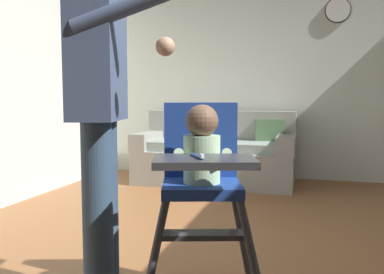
{
  "coord_description": "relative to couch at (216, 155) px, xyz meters",
  "views": [
    {
      "loc": [
        0.55,
        -2.49,
        1.01
      ],
      "look_at": [
        -0.0,
        -0.52,
        0.82
      ],
      "focal_mm": 39.11,
      "sensor_mm": 36.0,
      "label": 1
    }
  ],
  "objects": [
    {
      "name": "ground",
      "position": [
        0.51,
        -2.42,
        -0.38
      ],
      "size": [
        5.94,
        7.41,
        0.1
      ],
      "primitive_type": "cube",
      "color": "brown"
    },
    {
      "name": "wall_far",
      "position": [
        0.51,
        0.52,
        0.93
      ],
      "size": [
        5.14,
        0.06,
        2.53
      ],
      "primitive_type": "cube",
      "color": "silver",
      "rests_on": "ground"
    },
    {
      "name": "couch",
      "position": [
        0.0,
        0.0,
        0.0
      ],
      "size": [
        1.87,
        0.86,
        0.86
      ],
      "rotation": [
        0.0,
        0.0,
        -1.57
      ],
      "color": "gray",
      "rests_on": "ground"
    },
    {
      "name": "high_chair",
      "position": [
        0.59,
        -3.04,
        0.36
      ],
      "size": [
        0.74,
        0.83,
        0.99
      ],
      "rotation": [
        0.0,
        0.0,
        -1.28
      ],
      "color": "#37383C",
      "rests_on": "ground"
    },
    {
      "name": "adult_standing",
      "position": [
        0.13,
        -3.15,
        0.64
      ],
      "size": [
        0.59,
        0.5,
        1.71
      ],
      "rotation": [
        0.0,
        0.0,
        0.25
      ],
      "color": "#334A63",
      "rests_on": "ground"
    },
    {
      "name": "wall_clock",
      "position": [
        1.37,
        0.48,
        1.74
      ],
      "size": [
        0.3,
        0.04,
        0.3
      ],
      "color": "white"
    }
  ]
}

